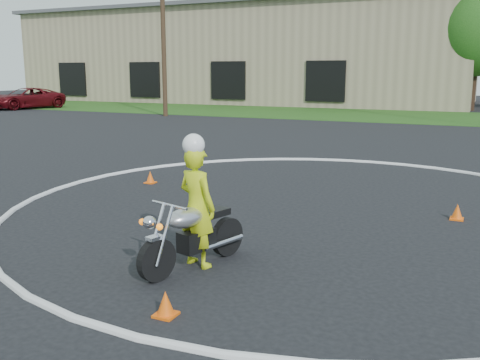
% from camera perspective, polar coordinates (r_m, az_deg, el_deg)
% --- Properties ---
extents(ground, '(120.00, 120.00, 0.00)m').
position_cam_1_polar(ground, '(8.27, 1.48, -7.73)').
color(ground, black).
rests_on(ground, ground).
extents(grass_strip, '(120.00, 10.00, 0.02)m').
position_cam_1_polar(grass_strip, '(34.42, 19.68, 6.34)').
color(grass_strip, '#1E4714').
rests_on(grass_strip, ground).
extents(course_markings, '(19.05, 19.05, 0.12)m').
position_cam_1_polar(course_markings, '(11.88, 19.72, -2.40)').
color(course_markings, silver).
rests_on(course_markings, ground).
extents(primary_motorcycle, '(0.88, 1.89, 1.02)m').
position_cam_1_polar(primary_motorcycle, '(7.52, -5.13, -5.78)').
color(primary_motorcycle, black).
rests_on(primary_motorcycle, ground).
extents(rider_primary_grp, '(0.72, 0.58, 1.90)m').
position_cam_1_polar(rider_primary_grp, '(7.52, -4.63, -2.47)').
color(rider_primary_grp, '#C6DA16').
rests_on(rider_primary_grp, ground).
extents(pickup_grp, '(3.89, 5.96, 1.52)m').
position_cam_1_polar(pickup_grp, '(42.91, -21.87, 8.09)').
color(pickup_grp, '#53090E').
rests_on(pickup_grp, ground).
extents(traffic_cones, '(13.27, 9.11, 0.30)m').
position_cam_1_polar(traffic_cones, '(9.38, 17.93, -5.11)').
color(traffic_cones, '#FF5E0D').
rests_on(traffic_cones, ground).
extents(warehouse, '(41.00, 17.00, 8.30)m').
position_cam_1_polar(warehouse, '(51.69, 0.71, 13.12)').
color(warehouse, tan).
rests_on(warehouse, ground).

